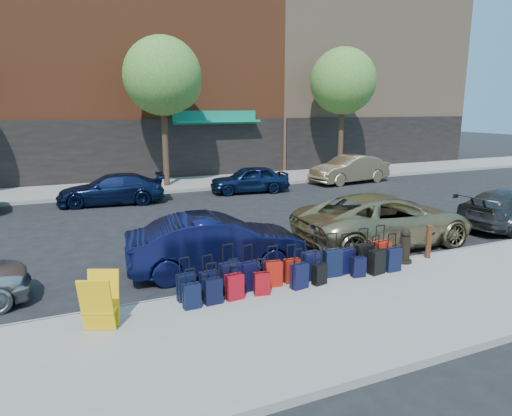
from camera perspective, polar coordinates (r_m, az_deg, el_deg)
name	(u,v)px	position (r m, az deg, el deg)	size (l,w,h in m)	color
ground	(221,236)	(14.70, -4.37, -3.46)	(120.00, 120.00, 0.00)	black
sidewalk_near	(335,316)	(9.20, 9.90, -13.15)	(60.00, 4.00, 0.15)	gray
sidewalk_far	(155,186)	(24.13, -12.48, 2.73)	(60.00, 4.00, 0.15)	gray
curb_near	(287,281)	(10.78, 3.84, -9.05)	(60.00, 0.08, 0.15)	gray
curb_far	(164,192)	(22.18, -11.40, 1.95)	(60.00, 0.08, 0.15)	gray
building_center	(121,10)	(32.22, -16.55, 22.62)	(17.00, 12.85, 20.00)	brown
building_right	(335,42)	(37.88, 9.90, 19.79)	(15.00, 12.12, 18.00)	#97795D
tree_center	(165,78)	(23.49, -11.26, 15.61)	(3.80, 3.80, 7.27)	black
tree_right	(345,83)	(27.84, 11.08, 15.08)	(3.80, 3.80, 7.27)	black
suitcase_front_0	(186,287)	(9.57, -8.71, -9.73)	(0.39, 0.24, 0.90)	black
suitcase_front_1	(209,285)	(9.61, -5.86, -9.52)	(0.40, 0.26, 0.92)	black
suitcase_front_2	(230,278)	(9.82, -3.28, -8.69)	(0.47, 0.30, 1.07)	black
suitcase_front_3	(249,276)	(9.95, -0.86, -8.50)	(0.45, 0.29, 1.00)	black
suitcase_front_4	(273,274)	(10.17, 2.15, -8.20)	(0.40, 0.26, 0.91)	#A7150A
suitcase_front_5	(292,271)	(10.41, 4.53, -7.80)	(0.38, 0.22, 0.87)	maroon
suitcase_front_6	(311,266)	(10.61, 6.90, -7.15)	(0.46, 0.29, 1.05)	black
suitcase_front_7	(332,263)	(10.88, 9.53, -6.77)	(0.45, 0.27, 1.03)	black
suitcase_front_8	(346,261)	(11.14, 11.21, -6.49)	(0.43, 0.28, 0.96)	black
suitcase_front_9	(364,257)	(11.40, 13.31, -6.02)	(0.45, 0.28, 1.04)	black
suitcase_front_10	(381,254)	(11.72, 15.34, -5.58)	(0.45, 0.26, 1.06)	#B01C0B
suitcase_back_0	(192,296)	(9.21, -8.05, -10.83)	(0.35, 0.21, 0.81)	black
suitcase_back_1	(213,291)	(9.35, -5.41, -10.29)	(0.36, 0.22, 0.85)	black
suitcase_back_2	(234,287)	(9.52, -2.72, -9.80)	(0.38, 0.24, 0.86)	maroon
suitcase_back_3	(262,283)	(9.74, 0.73, -9.42)	(0.36, 0.25, 0.78)	maroon
suitcase_back_5	(299,276)	(10.10, 5.44, -8.46)	(0.41, 0.28, 0.89)	black
suitcase_back_6	(319,274)	(10.37, 7.94, -8.17)	(0.35, 0.24, 0.76)	black
suitcase_back_8	(358,267)	(10.98, 12.68, -7.18)	(0.34, 0.23, 0.77)	black
suitcase_back_9	(377,262)	(11.25, 14.86, -6.53)	(0.43, 0.29, 0.94)	black
suitcase_back_10	(392,259)	(11.55, 16.69, -6.18)	(0.39, 0.23, 0.92)	black
fire_hydrant	(405,247)	(12.22, 18.09, -4.64)	(0.46, 0.40, 0.89)	black
bollard	(429,241)	(12.79, 20.78, -3.91)	(0.16, 0.16, 0.87)	#38190C
display_rack	(100,302)	(8.70, -18.91, -11.06)	(0.77, 0.80, 1.01)	#E8B10C
car_near_1	(217,244)	(11.37, -4.94, -4.48)	(1.53, 4.37, 1.44)	#0D123C
car_near_2	(385,220)	(14.11, 15.77, -1.40)	(2.52, 5.47, 1.52)	#98885D
car_far_1	(111,189)	(20.29, -17.64, 2.26)	(1.79, 4.40, 1.28)	#0C1736
car_far_2	(249,179)	(22.00, -0.83, 3.61)	(1.52, 3.78, 1.29)	#0D1B3C
car_far_3	(349,169)	(25.37, 11.61, 4.78)	(1.59, 4.56, 1.50)	#9D8960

